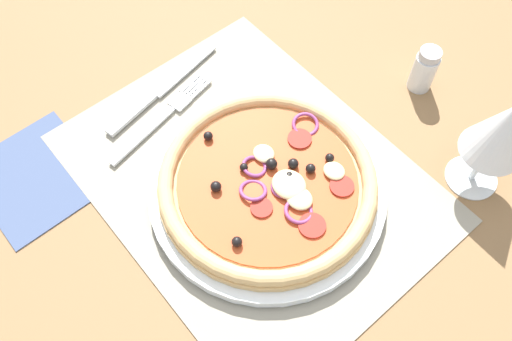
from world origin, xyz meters
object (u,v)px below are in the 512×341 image
napkin (36,176)px  pepper_shaker (424,70)px  plate (270,187)px  knife (164,86)px  wine_glass (502,131)px  fork (166,114)px  pizza (271,180)px

napkin → pepper_shaker: pepper_shaker is taller
plate → pepper_shaker: pepper_shaker is taller
plate → knife: (-21.59, -0.57, -0.49)cm
plate → knife: 21.60cm
wine_glass → pepper_shaker: bearing=155.9°
fork → wine_glass: size_ratio=1.20×
knife → plate: bearing=-99.9°
napkin → knife: bearing=93.5°
plate → wine_glass: wine_glass is taller
pizza → pepper_shaker: bearing=89.0°
fork → napkin: size_ratio=1.20×
plate → wine_glass: 26.58cm
knife → pepper_shaker: 35.18cm
wine_glass → pizza: bearing=-125.6°
napkin → fork: bearing=80.9°
plate → pizza: (0.06, 0.05, 1.83)cm
pizza → wine_glass: bearing=54.4°
plate → napkin: plate is taller
plate → pizza: pizza is taller
pizza → wine_glass: size_ratio=1.75×
plate → pizza: 1.83cm
pizza → knife: pizza is taller
fork → pepper_shaker: pepper_shaker is taller
fork → wine_glass: 40.78cm
pizza → pepper_shaker: 26.62cm
fork → napkin: (-2.85, -17.82, -0.44)cm
plate → pizza: size_ratio=1.09×
napkin → pepper_shaker: size_ratio=2.24×
pepper_shaker → napkin: bearing=-113.7°
pizza → napkin: size_ratio=1.74×
plate → fork: size_ratio=1.59×
knife → wine_glass: bearing=-71.4°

